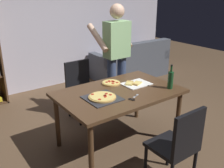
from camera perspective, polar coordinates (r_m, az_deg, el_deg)
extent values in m
plane|color=brown|center=(3.57, 1.46, -12.82)|extent=(12.00, 12.00, 0.00)
cube|color=#BCB7C6|center=(5.30, -16.31, 13.76)|extent=(6.40, 0.10, 2.80)
cube|color=#4C331E|center=(3.22, 1.58, -1.93)|extent=(1.52, 0.98, 0.04)
cylinder|color=#4C331E|center=(2.77, -4.67, -15.03)|extent=(0.06, 0.06, 0.71)
cylinder|color=#4C331E|center=(3.55, 14.43, -7.02)|extent=(0.06, 0.06, 0.71)
cylinder|color=#4C331E|center=(3.39, -12.07, -8.20)|extent=(0.06, 0.06, 0.71)
cylinder|color=#4C331E|center=(4.06, 5.59, -2.82)|extent=(0.06, 0.06, 0.71)
cube|color=black|center=(2.80, 13.04, -13.30)|extent=(0.42, 0.42, 0.04)
cube|color=black|center=(2.57, 16.69, -10.50)|extent=(0.42, 0.04, 0.45)
cylinder|color=black|center=(3.13, 12.41, -14.13)|extent=(0.04, 0.04, 0.41)
cylinder|color=black|center=(2.92, 7.46, -16.74)|extent=(0.04, 0.04, 0.41)
cylinder|color=black|center=(2.96, 17.80, -17.04)|extent=(0.04, 0.04, 0.41)
cube|color=black|center=(4.02, -6.24, -1.92)|extent=(0.42, 0.42, 0.04)
cube|color=black|center=(4.09, -7.72, 2.09)|extent=(0.42, 0.04, 0.45)
cylinder|color=black|center=(3.89, -7.06, -6.40)|extent=(0.04, 0.04, 0.41)
cylinder|color=black|center=(4.06, -2.63, -5.07)|extent=(0.04, 0.04, 0.41)
cylinder|color=black|center=(4.18, -9.50, -4.54)|extent=(0.04, 0.04, 0.41)
cylinder|color=black|center=(4.34, -5.27, -3.38)|extent=(0.04, 0.04, 0.41)
cube|color=#4C515B|center=(6.03, 3.93, 3.60)|extent=(1.72, 0.90, 0.40)
cube|color=#4C515B|center=(5.67, 6.08, 6.90)|extent=(1.70, 0.25, 0.45)
cube|color=#4C515B|center=(6.44, 9.42, 7.26)|extent=(0.18, 0.85, 0.20)
cube|color=#4C515B|center=(5.51, -2.31, 5.25)|extent=(0.18, 0.85, 0.20)
cylinder|color=#38476B|center=(4.21, 2.10, -0.07)|extent=(0.14, 0.14, 0.95)
cylinder|color=#38476B|center=(4.10, -0.10, -0.65)|extent=(0.14, 0.14, 0.95)
cube|color=#99CC8C|center=(3.95, 1.09, 9.85)|extent=(0.38, 0.22, 0.55)
sphere|color=#E0B293|center=(3.89, 1.13, 15.86)|extent=(0.22, 0.22, 0.22)
cylinder|color=#E0B293|center=(4.22, 2.12, 10.93)|extent=(0.09, 0.50, 0.39)
cylinder|color=#E0B293|center=(3.96, -3.21, 10.25)|extent=(0.09, 0.50, 0.39)
cube|color=#2D2D33|center=(3.00, -2.18, -3.16)|extent=(0.38, 0.38, 0.01)
cylinder|color=tan|center=(3.00, -2.18, -2.92)|extent=(0.32, 0.32, 0.02)
cylinder|color=#EACC6B|center=(2.99, -2.19, -2.71)|extent=(0.29, 0.29, 0.01)
cylinder|color=#B22819|center=(2.99, -1.56, -2.58)|extent=(0.04, 0.04, 0.00)
cylinder|color=#B22819|center=(2.90, -2.80, -3.42)|extent=(0.04, 0.04, 0.00)
cylinder|color=#B22819|center=(3.05, -1.28, -2.13)|extent=(0.04, 0.04, 0.00)
cylinder|color=#B22819|center=(3.04, -4.36, -2.27)|extent=(0.04, 0.04, 0.00)
cylinder|color=#B22819|center=(3.00, -1.51, -2.51)|extent=(0.04, 0.04, 0.00)
cylinder|color=#B22819|center=(2.96, -1.50, -2.86)|extent=(0.04, 0.04, 0.00)
cylinder|color=#B22819|center=(3.02, -0.35, -2.38)|extent=(0.04, 0.04, 0.00)
cube|color=white|center=(3.45, 5.42, 0.03)|extent=(0.36, 0.28, 0.01)
cube|color=#EACC6B|center=(3.43, 3.89, 0.17)|extent=(0.16, 0.16, 0.02)
cube|color=tan|center=(3.48, 4.05, 0.54)|extent=(0.08, 0.08, 0.02)
cube|color=#EACC6B|center=(3.44, 5.56, 0.17)|extent=(0.16, 0.14, 0.02)
cube|color=tan|center=(3.39, 5.11, -0.10)|extent=(0.06, 0.09, 0.02)
cylinder|color=#194723|center=(3.35, 12.85, 0.82)|extent=(0.07, 0.07, 0.22)
cylinder|color=#194723|center=(3.30, 13.06, 3.26)|extent=(0.03, 0.03, 0.08)
cylinder|color=black|center=(3.29, 13.13, 4.06)|extent=(0.03, 0.03, 0.02)
cube|color=silver|center=(3.07, 5.27, -2.68)|extent=(0.11, 0.07, 0.01)
cube|color=silver|center=(3.07, 5.27, -2.68)|extent=(0.12, 0.05, 0.01)
torus|color=black|center=(2.98, 4.04, -3.34)|extent=(0.06, 0.06, 0.01)
torus|color=black|center=(2.97, 4.74, -3.50)|extent=(0.06, 0.06, 0.01)
cylinder|color=tan|center=(3.46, -0.20, 0.22)|extent=(0.25, 0.25, 0.02)
cylinder|color=#EACC6B|center=(3.45, -0.20, 0.40)|extent=(0.22, 0.22, 0.01)
cylinder|color=#B22819|center=(3.49, -0.67, 0.71)|extent=(0.04, 0.04, 0.00)
cylinder|color=#B22819|center=(3.44, -1.17, 0.42)|extent=(0.04, 0.04, 0.00)
cylinder|color=#B22819|center=(3.49, 0.10, 0.69)|extent=(0.04, 0.04, 0.00)
cylinder|color=#B22819|center=(3.40, 0.21, 0.15)|extent=(0.04, 0.04, 0.00)
cylinder|color=#B22819|center=(3.45, 0.18, 0.50)|extent=(0.04, 0.04, 0.00)
cylinder|color=#B22819|center=(3.43, 1.14, 0.35)|extent=(0.04, 0.04, 0.00)
cylinder|color=#B22819|center=(3.46, 0.44, 0.51)|extent=(0.04, 0.04, 0.00)
cylinder|color=#B22819|center=(3.46, -0.57, 0.54)|extent=(0.04, 0.04, 0.00)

